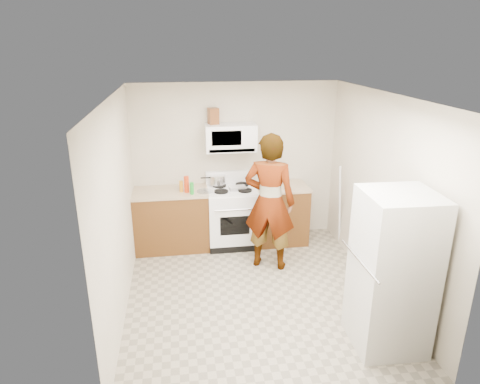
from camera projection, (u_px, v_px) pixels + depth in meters
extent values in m
plane|color=gray|center=(255.00, 293.00, 5.51)|extent=(3.60, 3.60, 0.00)
cube|color=beige|center=(236.00, 163.00, 6.76)|extent=(3.20, 0.02, 2.50)
cube|color=beige|center=(382.00, 196.00, 5.31)|extent=(0.02, 3.60, 2.50)
cube|color=#5C3215|center=(172.00, 221.00, 6.60)|extent=(1.12, 0.62, 0.90)
cube|color=tan|center=(170.00, 192.00, 6.45)|extent=(1.14, 0.64, 0.03)
cube|color=#5C3215|center=(280.00, 214.00, 6.84)|extent=(0.80, 0.62, 0.90)
cube|color=tan|center=(281.00, 187.00, 6.68)|extent=(0.82, 0.64, 0.03)
cube|color=white|center=(232.00, 217.00, 6.72)|extent=(0.76, 0.65, 0.90)
cube|color=white|center=(232.00, 190.00, 6.56)|extent=(0.76, 0.62, 0.03)
cube|color=white|center=(230.00, 177.00, 6.79)|extent=(0.76, 0.08, 0.20)
cube|color=white|center=(230.00, 137.00, 6.43)|extent=(0.76, 0.38, 0.40)
imported|color=tan|center=(270.00, 202.00, 5.88)|extent=(0.83, 0.70, 1.94)
cube|color=beige|center=(392.00, 272.00, 4.34)|extent=(0.72, 0.72, 1.70)
cylinder|color=white|center=(275.00, 178.00, 6.75)|extent=(0.19, 0.19, 0.17)
cube|color=brown|center=(213.00, 116.00, 6.33)|extent=(0.17, 0.17, 0.24)
cylinder|color=silver|center=(218.00, 180.00, 6.67)|extent=(0.32, 0.32, 0.13)
cube|color=white|center=(237.00, 188.00, 6.51)|extent=(0.26, 0.18, 0.05)
cylinder|color=red|center=(187.00, 184.00, 6.34)|extent=(0.08, 0.08, 0.25)
cylinder|color=orange|center=(181.00, 186.00, 6.38)|extent=(0.06, 0.06, 0.17)
cylinder|color=#198E26|center=(192.00, 188.00, 6.27)|extent=(0.06, 0.06, 0.18)
cylinder|color=silver|center=(205.00, 191.00, 6.42)|extent=(0.30, 0.30, 0.01)
cylinder|color=white|center=(340.00, 206.00, 6.57)|extent=(0.20, 0.24, 1.33)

